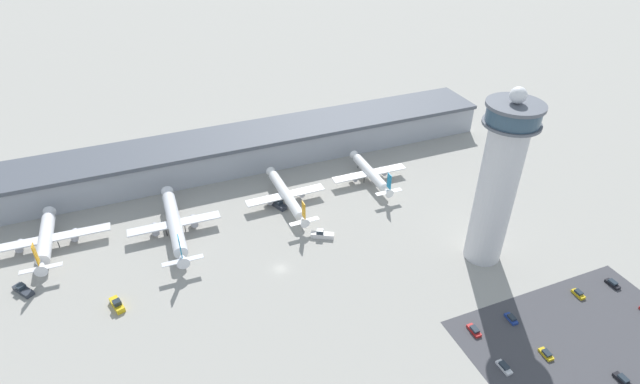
# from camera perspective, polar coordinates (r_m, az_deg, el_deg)

# --- Properties ---
(ground_plane) EXTENTS (1000.00, 1000.00, 0.00)m
(ground_plane) POSITION_cam_1_polar(r_m,az_deg,el_deg) (162.97, -4.53, -8.73)
(ground_plane) COLOR #9E9B93
(terminal_building) EXTENTS (233.03, 25.00, 14.07)m
(terminal_building) POSITION_cam_1_polar(r_m,az_deg,el_deg) (215.04, -10.46, 4.54)
(terminal_building) COLOR #A3A8B2
(terminal_building) RESTS_ON ground
(control_tower) EXTENTS (16.36, 16.36, 59.04)m
(control_tower) POSITION_cam_1_polar(r_m,az_deg,el_deg) (159.26, 19.72, 1.27)
(control_tower) COLOR silver
(control_tower) RESTS_ON ground
(parking_lot_surface) EXTENTS (64.00, 40.00, 0.01)m
(parking_lot_surface) POSITION_cam_1_polar(r_m,az_deg,el_deg) (159.23, 27.63, -14.81)
(parking_lot_surface) COLOR #424247
(parking_lot_surface) RESTS_ON ground
(airplane_gate_alpha) EXTENTS (40.56, 33.90, 13.81)m
(airplane_gate_alpha) POSITION_cam_1_polar(r_m,az_deg,el_deg) (190.52, -28.85, -4.73)
(airplane_gate_alpha) COLOR white
(airplane_gate_alpha) RESTS_ON ground
(airplane_gate_bravo) EXTENTS (31.78, 44.29, 14.28)m
(airplane_gate_bravo) POSITION_cam_1_polar(r_m,az_deg,el_deg) (180.65, -16.29, -3.50)
(airplane_gate_bravo) COLOR silver
(airplane_gate_bravo) RESTS_ON ground
(airplane_gate_charlie) EXTENTS (30.75, 38.87, 12.37)m
(airplane_gate_charlie) POSITION_cam_1_polar(r_m,az_deg,el_deg) (188.98, -3.88, -0.37)
(airplane_gate_charlie) COLOR white
(airplane_gate_charlie) RESTS_ON ground
(airplane_gate_delta) EXTENTS (31.65, 33.17, 12.24)m
(airplane_gate_delta) POSITION_cam_1_polar(r_m,az_deg,el_deg) (203.42, 5.77, 2.18)
(airplane_gate_delta) COLOR white
(airplane_gate_delta) RESTS_ON ground
(service_truck_catering) EXTENTS (4.29, 7.15, 3.03)m
(service_truck_catering) POSITION_cam_1_polar(r_m,az_deg,el_deg) (161.19, -22.17, -11.83)
(service_truck_catering) COLOR black
(service_truck_catering) RESTS_ON ground
(service_truck_fuel) EXTENTS (6.53, 7.60, 2.48)m
(service_truck_fuel) POSITION_cam_1_polar(r_m,az_deg,el_deg) (178.79, -30.82, -9.59)
(service_truck_fuel) COLOR black
(service_truck_fuel) RESTS_ON ground
(service_truck_baggage) EXTENTS (8.05, 5.83, 3.11)m
(service_truck_baggage) POSITION_cam_1_polar(r_m,az_deg,el_deg) (174.14, 0.22, -4.91)
(service_truck_baggage) COLOR black
(service_truck_baggage) RESTS_ON ground
(service_truck_water) EXTENTS (5.65, 8.83, 3.14)m
(service_truck_water) POSITION_cam_1_polar(r_m,az_deg,el_deg) (189.91, -4.86, -1.36)
(service_truck_water) COLOR black
(service_truck_water) RESTS_ON ground
(car_yellow_taxi) EXTENTS (2.02, 4.36, 1.47)m
(car_yellow_taxi) POSITION_cam_1_polar(r_m,az_deg,el_deg) (156.62, 21.02, -13.35)
(car_yellow_taxi) COLOR black
(car_yellow_taxi) RESTS_ON ground
(car_black_suv) EXTENTS (1.86, 4.55, 1.54)m
(car_black_suv) POSITION_cam_1_polar(r_m,az_deg,el_deg) (154.15, 31.28, -17.85)
(car_black_suv) COLOR black
(car_black_suv) RESTS_ON ground
(car_navy_sedan) EXTENTS (1.96, 4.64, 1.55)m
(car_navy_sedan) POSITION_cam_1_polar(r_m,az_deg,el_deg) (180.87, 30.44, -9.02)
(car_navy_sedan) COLOR black
(car_navy_sedan) RESTS_ON ground
(car_green_van) EXTENTS (1.89, 4.69, 1.54)m
(car_green_van) POSITION_cam_1_polar(r_m,az_deg,el_deg) (150.15, 17.21, -14.86)
(car_green_van) COLOR black
(car_green_van) RESTS_ON ground
(car_silver_sedan) EXTENTS (1.94, 4.21, 1.35)m
(car_silver_sedan) POSITION_cam_1_polar(r_m,az_deg,el_deg) (151.26, 24.43, -16.50)
(car_silver_sedan) COLOR black
(car_silver_sedan) RESTS_ON ground
(car_white_wagon) EXTENTS (2.00, 4.71, 1.42)m
(car_white_wagon) POSITION_cam_1_polar(r_m,az_deg,el_deg) (144.34, 20.29, -18.26)
(car_white_wagon) COLOR black
(car_white_wagon) RESTS_ON ground
(car_blue_compact) EXTENTS (1.81, 4.18, 1.59)m
(car_blue_compact) POSITION_cam_1_polar(r_m,az_deg,el_deg) (172.17, 27.43, -10.28)
(car_blue_compact) COLOR black
(car_blue_compact) RESTS_ON ground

